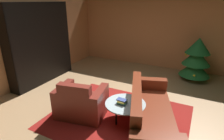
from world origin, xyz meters
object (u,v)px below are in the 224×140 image
(coffee_table, at_px, (125,105))
(bottle_on_table, at_px, (135,95))
(bookshelf_unit, at_px, (44,44))
(book_stack_on_table, at_px, (122,102))
(armchair_red, at_px, (81,103))
(couch_red, at_px, (149,116))
(decorated_tree, at_px, (196,59))

(coffee_table, distance_m, bottle_on_table, 0.26)
(bookshelf_unit, bearing_deg, book_stack_on_table, -17.65)
(bookshelf_unit, relative_size, armchair_red, 2.05)
(couch_red, xyz_separation_m, bottle_on_table, (-0.37, 0.21, 0.23))
(coffee_table, relative_size, decorated_tree, 0.62)
(couch_red, bearing_deg, coffee_table, 175.97)
(bookshelf_unit, relative_size, decorated_tree, 1.74)
(armchair_red, relative_size, decorated_tree, 0.85)
(book_stack_on_table, relative_size, decorated_tree, 0.16)
(bottle_on_table, bearing_deg, couch_red, -30.18)
(armchair_red, height_order, coffee_table, armchair_red)
(bookshelf_unit, xyz_separation_m, armchair_red, (2.04, -1.09, -0.79))
(bookshelf_unit, bearing_deg, decorated_tree, 25.99)
(coffee_table, height_order, bottle_on_table, bottle_on_table)
(book_stack_on_table, bearing_deg, bottle_on_table, 53.15)
(armchair_red, xyz_separation_m, couch_red, (1.38, 0.19, -0.01))
(coffee_table, bearing_deg, bookshelf_unit, 163.54)
(book_stack_on_table, xyz_separation_m, decorated_tree, (1.12, 2.86, 0.21))
(decorated_tree, bearing_deg, armchair_red, -122.74)
(bookshelf_unit, height_order, couch_red, bookshelf_unit)
(armchair_red, xyz_separation_m, book_stack_on_table, (0.84, 0.18, 0.16))
(bookshelf_unit, xyz_separation_m, book_stack_on_table, (2.88, -0.92, -0.64))
(bookshelf_unit, distance_m, book_stack_on_table, 3.09)
(coffee_table, relative_size, book_stack_on_table, 3.95)
(armchair_red, bearing_deg, coffee_table, 14.38)
(armchair_red, height_order, decorated_tree, decorated_tree)
(armchair_red, bearing_deg, bookshelf_unit, 151.80)
(decorated_tree, bearing_deg, couch_red, -101.46)
(armchair_red, relative_size, book_stack_on_table, 5.45)
(bookshelf_unit, distance_m, coffee_table, 3.14)
(book_stack_on_table, height_order, decorated_tree, decorated_tree)
(armchair_red, bearing_deg, couch_red, 7.99)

